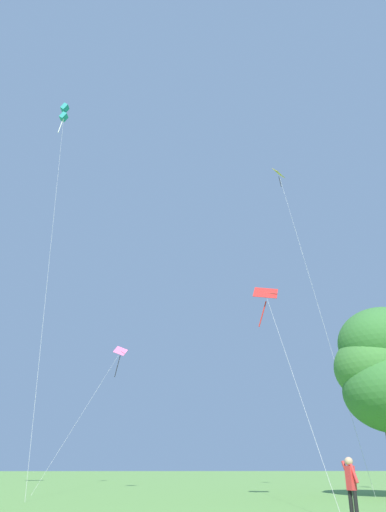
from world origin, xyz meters
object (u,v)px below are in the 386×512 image
kite_yellow_diamond (285,195)px  kite_pink_low (116,360)px  person_far_back (351,483)px  kite_red_high (266,301)px  kite_teal_box (64,115)px

kite_yellow_diamond → kite_pink_low: (-12.23, 4.37, -11.73)m
person_far_back → kite_pink_low: bearing=111.3°
kite_yellow_diamond → kite_pink_low: kite_yellow_diamond is taller
person_far_back → kite_red_high: bearing=89.4°
kite_teal_box → kite_yellow_diamond: bearing=-7.7°
kite_red_high → kite_pink_low: (-8.60, 12.15, -0.78)m
kite_yellow_diamond → kite_teal_box: bearing=172.3°
kite_teal_box → person_far_back: (13.91, -19.84, -27.71)m
kite_red_high → kite_yellow_diamond: 13.92m
kite_red_high → kite_teal_box: 25.98m
kite_yellow_diamond → person_far_back: kite_yellow_diamond is taller
kite_yellow_diamond → person_far_back: size_ratio=13.62×
kite_teal_box → kite_pink_low: size_ratio=3.06×
kite_yellow_diamond → kite_teal_box: kite_teal_box is taller
person_far_back → kite_yellow_diamond: bearing=77.9°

